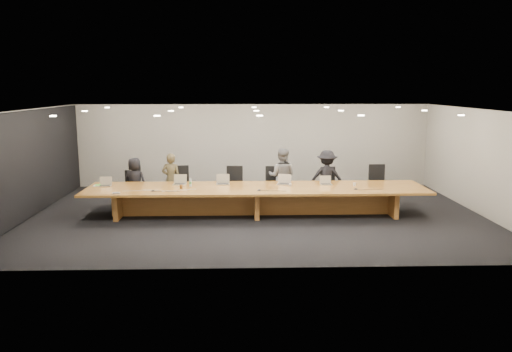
{
  "coord_description": "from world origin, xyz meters",
  "views": [
    {
      "loc": [
        -0.42,
        -12.98,
        3.38
      ],
      "look_at": [
        0.0,
        0.3,
        1.0
      ],
      "focal_mm": 35.0,
      "sensor_mm": 36.0,
      "label": 1
    }
  ],
  "objects": [
    {
      "name": "chair_left",
      "position": [
        -2.12,
        1.16,
        0.58
      ],
      "size": [
        0.69,
        0.69,
        1.15
      ],
      "primitive_type": null,
      "rotation": [
        0.0,
        0.0,
        0.2
      ],
      "color": "black",
      "rests_on": "ground"
    },
    {
      "name": "laptop_e",
      "position": [
        1.91,
        0.29,
        0.87
      ],
      "size": [
        0.32,
        0.24,
        0.24
      ],
      "primitive_type": null,
      "rotation": [
        0.0,
        0.0,
        0.05
      ],
      "color": "#BCAD8F",
      "rests_on": "conference_table"
    },
    {
      "name": "chair_far_right",
      "position": [
        3.64,
        1.3,
        0.57
      ],
      "size": [
        0.59,
        0.59,
        1.14
      ],
      "primitive_type": null,
      "rotation": [
        0.0,
        0.0,
        0.02
      ],
      "color": "black",
      "rests_on": "ground"
    },
    {
      "name": "av_box",
      "position": [
        -3.53,
        -0.69,
        0.76
      ],
      "size": [
        0.2,
        0.17,
        0.03
      ],
      "primitive_type": "cube",
      "rotation": [
        0.0,
        0.0,
        0.2
      ],
      "color": "#9F9FA3",
      "rests_on": "conference_table"
    },
    {
      "name": "paper_cup_far",
      "position": [
        2.65,
        0.1,
        0.79
      ],
      "size": [
        0.09,
        0.09,
        0.08
      ],
      "primitive_type": "cone",
      "rotation": [
        0.0,
        0.0,
        0.39
      ],
      "color": "silver",
      "rests_on": "conference_table"
    },
    {
      "name": "left_wall_panel",
      "position": [
        -5.94,
        0.0,
        1.37
      ],
      "size": [
        0.08,
        7.84,
        2.74
      ],
      "primitive_type": "cube",
      "color": "black",
      "rests_on": "ground"
    },
    {
      "name": "chair_far_left",
      "position": [
        -3.65,
        1.28,
        0.5
      ],
      "size": [
        0.63,
        0.63,
        1.0
      ],
      "primitive_type": null,
      "rotation": [
        0.0,
        0.0,
        -0.27
      ],
      "color": "black",
      "rests_on": "ground"
    },
    {
      "name": "lime_gadget",
      "position": [
        -4.26,
        0.32,
        0.78
      ],
      "size": [
        0.16,
        0.12,
        0.02
      ],
      "primitive_type": "cube",
      "rotation": [
        0.0,
        0.0,
        0.36
      ],
      "color": "green",
      "rests_on": "notepad"
    },
    {
      "name": "back_wall",
      "position": [
        0.0,
        4.0,
        1.4
      ],
      "size": [
        12.0,
        0.02,
        2.8
      ],
      "primitive_type": "cube",
      "color": "beige",
      "rests_on": "ground"
    },
    {
      "name": "conference_table",
      "position": [
        0.0,
        0.0,
        0.52
      ],
      "size": [
        9.0,
        1.8,
        0.75
      ],
      "color": "brown",
      "rests_on": "ground"
    },
    {
      "name": "laptop_b",
      "position": [
        -2.08,
        0.43,
        0.89
      ],
      "size": [
        0.37,
        0.28,
        0.28
      ],
      "primitive_type": null,
      "rotation": [
        0.0,
        0.0,
        -0.07
      ],
      "color": "tan",
      "rests_on": "conference_table"
    },
    {
      "name": "laptop_a",
      "position": [
        -4.06,
        0.28,
        0.88
      ],
      "size": [
        0.33,
        0.25,
        0.25
      ],
      "primitive_type": null,
      "rotation": [
        0.0,
        0.0,
        0.05
      ],
      "color": "#BDAB90",
      "rests_on": "conference_table"
    },
    {
      "name": "chair_mid_left",
      "position": [
        -0.62,
        1.18,
        0.57
      ],
      "size": [
        0.64,
        0.64,
        1.13
      ],
      "primitive_type": null,
      "rotation": [
        0.0,
        0.0,
        -0.12
      ],
      "color": "black",
      "rests_on": "ground"
    },
    {
      "name": "mic_right",
      "position": [
        2.58,
        -0.35,
        0.76
      ],
      "size": [
        0.13,
        0.13,
        0.03
      ],
      "primitive_type": "cone",
      "rotation": [
        0.0,
        0.0,
        -0.2
      ],
      "color": "black",
      "rests_on": "conference_table"
    },
    {
      "name": "ground",
      "position": [
        0.0,
        0.0,
        0.0
      ],
      "size": [
        12.0,
        12.0,
        0.0
      ],
      "primitive_type": "plane",
      "color": "black",
      "rests_on": "ground"
    },
    {
      "name": "laptop_c",
      "position": [
        -0.9,
        0.42,
        0.89
      ],
      "size": [
        0.36,
        0.27,
        0.28
      ],
      "primitive_type": null,
      "rotation": [
        0.0,
        0.0,
        0.04
      ],
      "color": "tan",
      "rests_on": "conference_table"
    },
    {
      "name": "notepad",
      "position": [
        -4.24,
        0.33,
        0.76
      ],
      "size": [
        0.27,
        0.22,
        0.02
      ],
      "primitive_type": "cube",
      "rotation": [
        0.0,
        0.0,
        0.02
      ],
      "color": "silver",
      "rests_on": "conference_table"
    },
    {
      "name": "person_d",
      "position": [
        2.1,
        1.25,
        0.79
      ],
      "size": [
        1.1,
        0.74,
        1.57
      ],
      "primitive_type": "imported",
      "rotation": [
        0.0,
        0.0,
        2.98
      ],
      "color": "black",
      "rests_on": "ground"
    },
    {
      "name": "paper_cup_near",
      "position": [
        0.92,
        0.1,
        0.79
      ],
      "size": [
        0.07,
        0.07,
        0.08
      ],
      "primitive_type": "cone",
      "rotation": [
        0.0,
        0.0,
        0.08
      ],
      "color": "silver",
      "rests_on": "conference_table"
    },
    {
      "name": "person_b",
      "position": [
        -2.41,
        1.19,
        0.76
      ],
      "size": [
        0.59,
        0.43,
        1.52
      ],
      "primitive_type": "imported",
      "rotation": [
        0.0,
        0.0,
        3.02
      ],
      "color": "#3F3722",
      "rests_on": "ground"
    },
    {
      "name": "laptop_d",
      "position": [
        0.76,
        0.35,
        0.89
      ],
      "size": [
        0.42,
        0.35,
        0.28
      ],
      "primitive_type": null,
      "rotation": [
        0.0,
        0.0,
        -0.27
      ],
      "color": "#BFAC92",
      "rests_on": "conference_table"
    },
    {
      "name": "water_bottle",
      "position": [
        -1.76,
        0.15,
        0.85
      ],
      "size": [
        0.07,
        0.07,
        0.21
      ],
      "primitive_type": "cylinder",
      "rotation": [
        0.0,
        0.0,
        0.05
      ],
      "color": "#AABAB4",
      "rests_on": "conference_table"
    },
    {
      "name": "amber_mug",
      "position": [
        -1.98,
        -0.1,
        0.8
      ],
      "size": [
        0.08,
        0.08,
        0.1
      ],
      "primitive_type": "cylinder",
      "rotation": [
        0.0,
        0.0,
        -0.04
      ],
      "color": "brown",
      "rests_on": "conference_table"
    },
    {
      "name": "mic_left",
      "position": [
        -2.66,
        -0.42,
        0.76
      ],
      "size": [
        0.13,
        0.13,
        0.03
      ],
      "primitive_type": "cone",
      "rotation": [
        0.0,
        0.0,
        -0.11
      ],
      "color": "black",
      "rests_on": "conference_table"
    },
    {
      "name": "chair_right",
      "position": [
        2.2,
        1.35,
        0.53
      ],
      "size": [
        0.6,
        0.6,
        1.06
      ],
      "primitive_type": null,
      "rotation": [
        0.0,
        0.0,
        0.12
      ],
      "color": "black",
      "rests_on": "ground"
    },
    {
      "name": "chair_mid_right",
      "position": [
        0.51,
        1.15,
        0.56
      ],
      "size": [
        0.65,
        0.65,
        1.12
      ],
      "primitive_type": null,
      "rotation": [
        0.0,
        0.0,
        -0.15
      ],
      "color": "black",
      "rests_on": "ground"
    },
    {
      "name": "person_c",
      "position": [
        0.78,
        1.19,
        0.82
      ],
      "size": [
        0.94,
        0.81,
        1.65
      ],
      "primitive_type": "imported",
      "rotation": [
        0.0,
        0.0,
        2.87
      ],
      "color": "#5E5E60",
      "rests_on": "ground"
    },
    {
      "name": "mic_center",
      "position": [
        0.06,
        -0.43,
        0.76
      ],
      "size": [
        0.12,
        0.12,
        0.03
      ],
      "primitive_type": "cone",
      "rotation": [
        0.0,
        0.0,
        0.0
      ],
      "color": "black",
      "rests_on": "conference_table"
    },
    {
      "name": "person_a",
      "position": [
        -3.46,
        1.22,
        0.69
      ],
      "size": [
        0.77,
        0.6,
        1.39
      ],
      "primitive_type": "imported",
      "rotation": [
        0.0,
        0.0,
        2.88
      ],
      "color": "black",
      "rests_on": "ground"
    }
  ]
}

